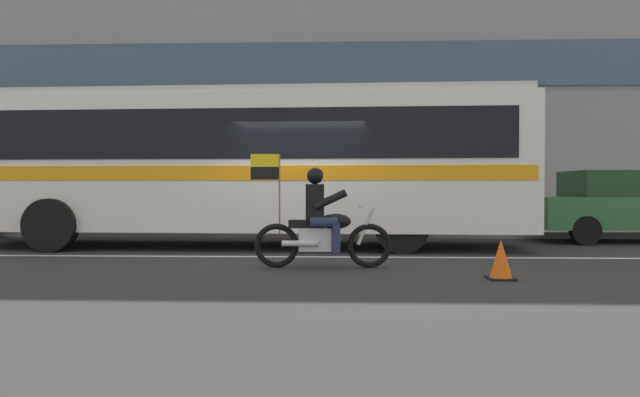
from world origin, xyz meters
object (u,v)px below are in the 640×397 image
at_px(parked_sedan_curbside, 630,205).
at_px(fire_hydrant, 88,216).
at_px(traffic_cone, 501,261).
at_px(motorcycle_with_rider, 321,225).
at_px(transit_bus, 245,158).

xyz_separation_m(parked_sedan_curbside, fire_hydrant, (-13.28, 1.05, -0.33)).
bearing_deg(fire_hydrant, parked_sedan_curbside, -4.52).
height_order(parked_sedan_curbside, fire_hydrant, parked_sedan_curbside).
bearing_deg(traffic_cone, parked_sedan_curbside, 50.90).
bearing_deg(fire_hydrant, motorcycle_with_rider, -41.68).
distance_m(parked_sedan_curbside, traffic_cone, 7.19).
height_order(transit_bus, motorcycle_with_rider, transit_bus).
height_order(transit_bus, parked_sedan_curbside, transit_bus).
bearing_deg(fire_hydrant, traffic_cone, -37.06).
relative_size(parked_sedan_curbside, fire_hydrant, 6.26).
bearing_deg(traffic_cone, fire_hydrant, 142.94).
relative_size(transit_bus, motorcycle_with_rider, 5.33).
bearing_deg(parked_sedan_curbside, fire_hydrant, 175.48).
distance_m(transit_bus, parked_sedan_curbside, 8.92).
relative_size(transit_bus, fire_hydrant, 15.61).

